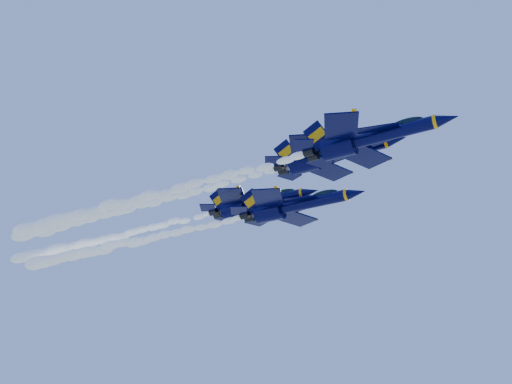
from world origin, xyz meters
The scene contains 8 objects.
jet_lead centered at (17.07, -12.44, 150.41)m, with size 16.82×13.80×6.25m.
smoke_trail_jet_lead centered at (-14.16, -12.44, 149.95)m, with size 48.08×2.14×1.93m, color white.
jet_second centered at (10.33, -6.46, 152.87)m, with size 16.88×13.85×6.27m.
smoke_trail_jet_second centered at (-20.92, -6.46, 152.41)m, with size 48.08×2.15×1.94m, color white.
jet_third centered at (-0.76, 6.31, 153.21)m, with size 19.93×16.35×7.41m.
smoke_trail_jet_third centered at (-33.31, 6.31, 152.72)m, with size 48.08×2.54×2.29m, color white.
jet_fourth centered at (-8.47, 8.70, 156.12)m, with size 19.27×15.81×7.16m.
smoke_trail_jet_fourth centered at (-40.74, 8.70, 155.64)m, with size 48.08×2.46×2.21m, color white.
Camera 1 is at (32.37, -65.07, 119.59)m, focal length 40.00 mm.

